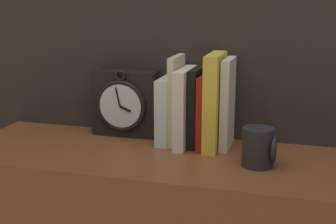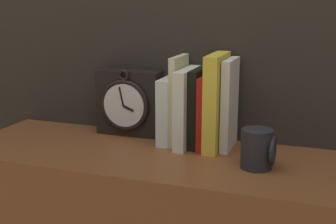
% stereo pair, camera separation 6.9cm
% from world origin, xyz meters
% --- Properties ---
extents(clock, '(0.19, 0.08, 0.20)m').
position_xyz_m(clock, '(-0.17, 0.14, 0.94)').
color(clock, black).
rests_on(clock, bookshelf).
extents(book_slot0_white, '(0.04, 0.13, 0.19)m').
position_xyz_m(book_slot0_white, '(-0.04, 0.11, 0.94)').
color(book_slot0_white, white).
rests_on(book_slot0_white, bookshelf).
extents(book_slot1_cream, '(0.02, 0.13, 0.25)m').
position_xyz_m(book_slot1_cream, '(-0.01, 0.11, 0.97)').
color(book_slot1_cream, beige).
rests_on(book_slot1_cream, bookshelf).
extents(book_slot2_white, '(0.03, 0.16, 0.22)m').
position_xyz_m(book_slot2_white, '(0.02, 0.10, 0.95)').
color(book_slot2_white, white).
rests_on(book_slot2_white, bookshelf).
extents(book_slot3_black, '(0.02, 0.13, 0.22)m').
position_xyz_m(book_slot3_black, '(0.05, 0.11, 0.95)').
color(book_slot3_black, black).
rests_on(book_slot3_black, bookshelf).
extents(book_slot4_red, '(0.02, 0.15, 0.20)m').
position_xyz_m(book_slot4_red, '(0.07, 0.11, 0.95)').
color(book_slot4_red, '#AD1911').
rests_on(book_slot4_red, bookshelf).
extents(book_slot5_yellow, '(0.04, 0.16, 0.26)m').
position_xyz_m(book_slot5_yellow, '(0.10, 0.10, 0.98)').
color(book_slot5_yellow, yellow).
rests_on(book_slot5_yellow, bookshelf).
extents(book_slot6_white, '(0.02, 0.13, 0.25)m').
position_xyz_m(book_slot6_white, '(0.14, 0.11, 0.97)').
color(book_slot6_white, white).
rests_on(book_slot6_white, bookshelf).
extents(mug, '(0.08, 0.08, 0.10)m').
position_xyz_m(mug, '(0.24, -0.02, 0.90)').
color(mug, '#232328').
rests_on(mug, bookshelf).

